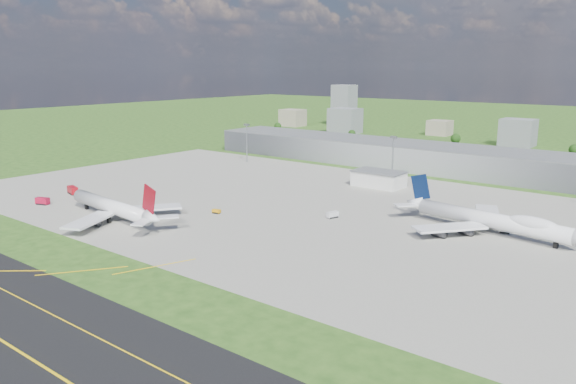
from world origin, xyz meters
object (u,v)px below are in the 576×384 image
Objects in this scene: van_white_far at (505,231)px; crash_tender at (43,201)px; fire_truck at (73,190)px; tug_yellow at (216,211)px; airliner_red_twin at (114,208)px; van_white_near at (332,215)px; airliner_blue_quad at (491,220)px.

crash_tender is at bearing -164.34° from van_white_far.
fire_truck reaches higher than tug_yellow.
airliner_red_twin is 43.21m from tug_yellow.
van_white_near is (120.22, 64.84, -0.30)m from crash_tender.
airliner_blue_quad is at bearing 9.13° from tug_yellow.
van_white_far is (109.88, 48.42, 0.22)m from tug_yellow.
airliner_red_twin is 7.73× the size of fire_truck.
crash_tender reaches higher than van_white_near.
crash_tender reaches higher than tug_yellow.
van_white_near is at bearing 7.68° from crash_tender.
fire_truck reaches higher than crash_tender.
fire_truck is 87.26m from tug_yellow.
crash_tender is at bearing -147.18° from airliner_blue_quad.
airliner_blue_quad reaches higher than airliner_red_twin.
tug_yellow is at bearing -122.06° from airliner_red_twin.
van_white_near is (129.86, 43.53, -0.52)m from fire_truck.
tug_yellow is 0.87× the size of van_white_far.
airliner_blue_quad is at bearing -143.43° from airliner_red_twin.
crash_tender is 85.31m from tug_yellow.
van_white_near is 69.27m from van_white_far.
tug_yellow is at bearing -165.83° from van_white_far.
airliner_blue_quad is 18.71× the size of tug_yellow.
tug_yellow is (85.39, 17.94, -0.95)m from fire_truck.
fire_truck is at bearing 178.16° from tug_yellow.
airliner_red_twin is 17.64× the size of tug_yellow.
airliner_red_twin is 15.33× the size of van_white_far.
airliner_red_twin is at bearing -158.47° from van_white_far.
airliner_blue_quad is 200.79m from fire_truck.
airliner_red_twin reaches higher than van_white_near.
airliner_red_twin reaches higher than crash_tender.
airliner_red_twin reaches higher than tug_yellow.
crash_tender is at bearing -166.32° from tug_yellow.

